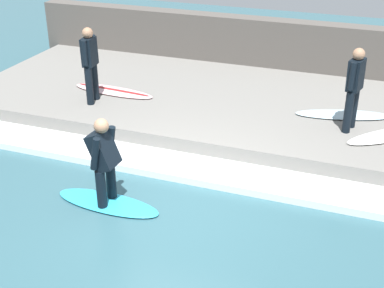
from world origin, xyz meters
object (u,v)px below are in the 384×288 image
(surfer_waiting_far, at_px, (354,85))
(surfer_waiting_near, at_px, (90,61))
(surfboard_waiting_far, at_px, (344,115))
(surfboard_waiting_near, at_px, (113,91))
(surfer_riding, at_px, (104,157))
(surfboard_riding, at_px, (108,203))

(surfer_waiting_far, bearing_deg, surfer_waiting_near, 94.74)
(surfboard_waiting_far, bearing_deg, surfer_waiting_near, 101.60)
(surfboard_waiting_near, relative_size, surfboard_waiting_far, 1.01)
(surfer_riding, xyz_separation_m, surfer_waiting_far, (3.28, -3.29, 0.42))
(surfboard_riding, distance_m, surfboard_waiting_near, 3.88)
(surfboard_waiting_near, distance_m, surfboard_waiting_far, 4.85)
(surfboard_riding, xyz_separation_m, surfer_waiting_near, (2.85, 1.83, 1.23))
(surfer_riding, distance_m, surfboard_waiting_near, 3.89)
(surfer_waiting_near, bearing_deg, surfboard_waiting_far, -78.40)
(surfboard_riding, relative_size, surfer_waiting_near, 1.14)
(surfer_waiting_near, xyz_separation_m, surfboard_waiting_far, (1.02, -4.98, -0.85))
(surfer_riding, bearing_deg, surfboard_waiting_near, 25.97)
(surfer_waiting_far, height_order, surfboard_waiting_far, surfer_waiting_far)
(surfer_riding, height_order, surfboard_waiting_far, surfer_riding)
(surfboard_riding, relative_size, surfer_waiting_far, 1.15)
(surfer_waiting_near, height_order, surfboard_waiting_near, surfer_waiting_near)
(surfer_waiting_near, bearing_deg, surfboard_waiting_near, -12.80)
(surfer_riding, xyz_separation_m, surfer_waiting_near, (2.85, 1.83, 0.43))
(surfboard_riding, bearing_deg, surfer_waiting_near, 32.71)
(surfboard_waiting_near, bearing_deg, surfboard_waiting_far, -85.26)
(surfboard_waiting_near, bearing_deg, surfer_riding, -154.03)
(surfboard_waiting_near, height_order, surfboard_waiting_far, surfboard_waiting_near)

